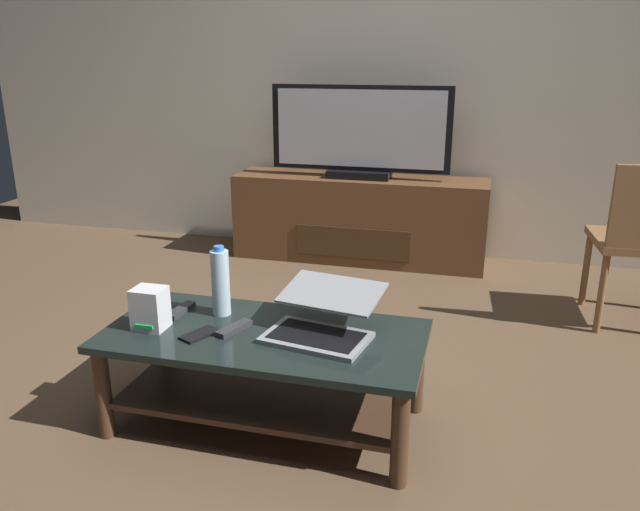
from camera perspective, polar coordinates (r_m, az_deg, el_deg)
name	(u,v)px	position (r m, az deg, el deg)	size (l,w,h in m)	color
ground_plane	(310,408)	(2.59, -0.93, -13.77)	(7.68, 7.68, 0.00)	brown
back_wall	(401,48)	(4.43, 7.45, 18.28)	(6.40, 0.12, 2.80)	beige
coffee_table	(265,361)	(2.39, -5.07, -9.58)	(1.19, 0.57, 0.38)	black
media_cabinet	(359,219)	(4.29, 3.58, 3.38)	(1.70, 0.41, 0.58)	brown
television	(360,134)	(4.16, 3.67, 11.00)	(1.19, 0.20, 0.60)	black
laptop	(323,319)	(2.29, 0.26, -5.82)	(0.42, 0.43, 0.16)	gray
router_box	(150,308)	(2.41, -15.26, -4.68)	(0.12, 0.11, 0.16)	silver
water_bottle_near	(221,282)	(2.47, -9.07, -2.41)	(0.07, 0.07, 0.28)	silver
cell_phone	(199,334)	(2.34, -10.95, -7.09)	(0.07, 0.14, 0.01)	black
tv_remote	(181,310)	(2.55, -12.62, -4.91)	(0.04, 0.16, 0.02)	#2D2D30
soundbar_remote	(234,328)	(2.36, -7.84, -6.61)	(0.04, 0.16, 0.02)	#2D2D30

